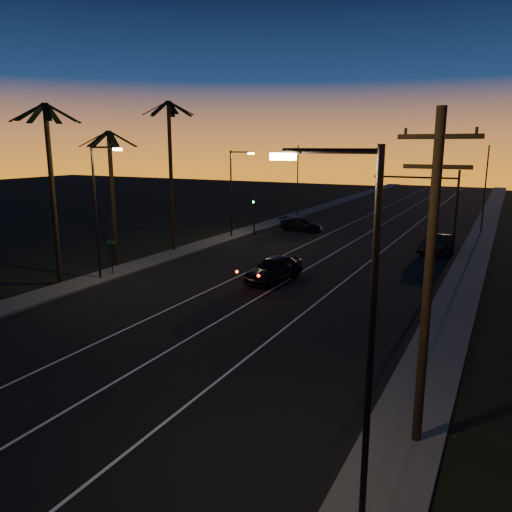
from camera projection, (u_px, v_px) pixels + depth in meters
The scene contains 21 objects.
road at pixel (305, 266), 37.88m from camera, with size 20.00×170.00×0.01m, color black.
sidewalk_left at pixel (183, 251), 42.85m from camera, with size 2.40×170.00×0.16m, color #3E3E3B.
sidewalk_right at pixel (463, 283), 32.89m from camera, with size 2.40×170.00×0.16m, color #3E3E3B.
lane_stripe_left at pixel (269, 262), 39.21m from camera, with size 0.12×160.00×0.01m, color silver.
lane_stripe_mid at pixel (311, 267), 37.66m from camera, with size 0.12×160.00×0.01m, color silver.
lane_stripe_right at pixel (356, 272), 36.10m from camera, with size 0.12×160.00×0.01m, color silver.
palm_near at pixel (51, 176), 31.52m from camera, with size 4.25×4.16×11.53m.
palm_mid at pixel (112, 183), 37.18m from camera, with size 4.25×4.16×10.03m.
palm_far at pixel (170, 162), 41.66m from camera, with size 4.25×4.16×12.53m.
streetlight_left_near at pixel (99, 202), 32.80m from camera, with size 2.55×0.26×9.00m.
streetlight_left_far at pixel (234, 186), 48.49m from camera, with size 2.55×0.26×8.50m.
streetlight_right_near at pixel (359, 313), 11.11m from camera, with size 2.55×0.26×9.00m.
street_sign at pixel (112, 253), 34.50m from camera, with size 0.70×0.06×2.60m.
utility_pole at pixel (429, 277), 14.19m from camera, with size 2.20×0.28×10.00m.
signal_mast at pixel (428, 196), 42.36m from camera, with size 7.10×0.41×7.00m.
signal_post at pixel (254, 207), 50.16m from camera, with size 0.28×0.37×4.20m.
far_pole_left at pixel (298, 181), 63.52m from camera, with size 0.14×0.14×9.00m, color black.
far_pole_right at pixel (485, 190), 51.14m from camera, with size 0.14×0.14×9.00m, color black.
lead_car at pixel (274, 269), 33.57m from camera, with size 2.76×5.75×1.69m.
right_car at pixel (437, 244), 42.20m from camera, with size 2.55×5.04×1.58m.
cross_car at pixel (301, 224), 53.33m from camera, with size 4.93×2.58×1.36m.
Camera 1 is at (13.47, -4.46, 8.97)m, focal length 35.00 mm.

